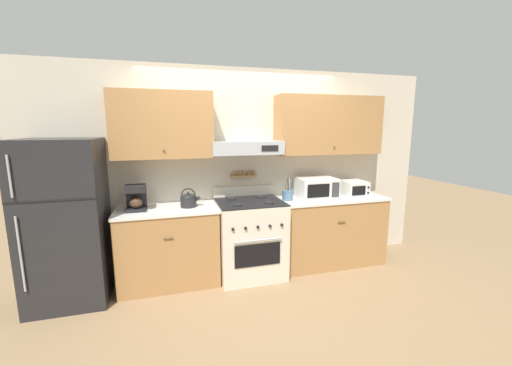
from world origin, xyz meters
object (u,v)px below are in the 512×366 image
object	(u,v)px
coffee_maker	(136,197)
microwave	(316,188)
refrigerator	(66,222)
stove_range	(250,238)
utensil_crock	(287,195)
toaster_oven	(354,188)
tea_kettle	(189,200)

from	to	relation	value
coffee_maker	microwave	size ratio (longest dim) A/B	0.57
refrigerator	coffee_maker	distance (m)	0.72
stove_range	microwave	world-z (taller)	microwave
microwave	utensil_crock	distance (m)	0.42
coffee_maker	toaster_oven	size ratio (longest dim) A/B	0.89
microwave	stove_range	bearing A→B (deg)	-175.99
refrigerator	tea_kettle	size ratio (longest dim) A/B	7.27
tea_kettle	coffee_maker	size ratio (longest dim) A/B	0.84
tea_kettle	utensil_crock	xyz separation A→B (m)	(1.23, 0.00, -0.01)
coffee_maker	utensil_crock	distance (m)	1.80
tea_kettle	toaster_oven	size ratio (longest dim) A/B	0.74
microwave	utensil_crock	size ratio (longest dim) A/B	1.77
stove_range	refrigerator	bearing A→B (deg)	-179.35
coffee_maker	toaster_oven	world-z (taller)	coffee_maker
refrigerator	coffee_maker	xyz separation A→B (m)	(0.69, 0.09, 0.20)
coffee_maker	microwave	xyz separation A→B (m)	(2.21, -0.01, -0.01)
utensil_crock	microwave	bearing A→B (deg)	2.48
refrigerator	stove_range	bearing A→B (deg)	0.65
coffee_maker	microwave	bearing A→B (deg)	-0.17
toaster_oven	microwave	bearing A→B (deg)	177.94
tea_kettle	coffee_maker	xyz separation A→B (m)	(-0.57, 0.02, 0.06)
stove_range	refrigerator	world-z (taller)	refrigerator
refrigerator	coffee_maker	bearing A→B (deg)	7.74
coffee_maker	refrigerator	bearing A→B (deg)	-172.26
tea_kettle	microwave	size ratio (longest dim) A/B	0.47
tea_kettle	coffee_maker	world-z (taller)	coffee_maker
utensil_crock	tea_kettle	bearing A→B (deg)	-180.00
stove_range	toaster_oven	distance (m)	1.56
tea_kettle	toaster_oven	world-z (taller)	tea_kettle
stove_range	tea_kettle	xyz separation A→B (m)	(-0.72, 0.05, 0.52)
tea_kettle	toaster_oven	bearing A→B (deg)	-0.04
utensil_crock	toaster_oven	world-z (taller)	utensil_crock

